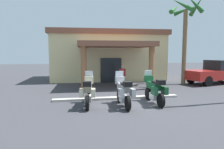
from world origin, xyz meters
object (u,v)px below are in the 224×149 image
at_px(motorcycle_green, 154,90).
at_px(pedestrian, 122,75).
at_px(pickup_truck_red, 216,72).
at_px(motorcycle_silver, 124,92).
at_px(palm_tree_near_portico, 186,22).
at_px(motorcycle_cream, 88,92).
at_px(motel_building, 107,55).

relative_size(motorcycle_green, pedestrian, 1.36).
bearing_deg(pedestrian, pickup_truck_red, -44.44).
height_order(motorcycle_silver, pickup_truck_red, pickup_truck_red).
bearing_deg(palm_tree_near_portico, motorcycle_silver, -137.24).
distance_m(motorcycle_cream, motorcycle_green, 3.29).
xyz_separation_m(motorcycle_green, palm_tree_near_portico, (4.78, 5.68, 4.25)).
bearing_deg(motorcycle_silver, motorcycle_green, -82.49).
height_order(motorcycle_cream, palm_tree_near_portico, palm_tree_near_portico).
relative_size(motorcycle_cream, motorcycle_green, 1.00).
bearing_deg(pedestrian, motorcycle_green, -132.31).
bearing_deg(palm_tree_near_portico, pickup_truck_red, -3.42).
height_order(motorcycle_silver, pedestrian, pedestrian).
xyz_separation_m(motel_building, palm_tree_near_portico, (5.61, -4.73, 2.61)).
bearing_deg(motorcycle_silver, motel_building, -5.77).
distance_m(motorcycle_silver, motorcycle_green, 1.66).
bearing_deg(motorcycle_cream, motel_building, -7.00).
xyz_separation_m(motel_building, motorcycle_silver, (-0.82, -10.67, -1.64)).
bearing_deg(motorcycle_green, palm_tree_near_portico, -41.96).
bearing_deg(motorcycle_cream, motorcycle_silver, -95.04).
distance_m(motorcycle_silver, pedestrian, 5.42).
distance_m(pickup_truck_red, palm_tree_near_portico, 4.88).
relative_size(motel_building, palm_tree_near_portico, 1.59).
xyz_separation_m(pedestrian, pickup_truck_red, (8.05, 0.48, 0.00)).
bearing_deg(motel_building, pickup_truck_red, -28.62).
xyz_separation_m(motel_building, pedestrian, (0.33, -5.38, -1.41)).
bearing_deg(pickup_truck_red, motorcycle_silver, -161.06).
relative_size(motorcycle_cream, pickup_truck_red, 0.40).
bearing_deg(pickup_truck_red, motel_building, 136.53).
height_order(motel_building, pedestrian, motel_building).
distance_m(motorcycle_silver, palm_tree_near_portico, 9.73).
distance_m(pedestrian, palm_tree_near_portico, 6.66).
bearing_deg(motorcycle_green, pedestrian, 3.69).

